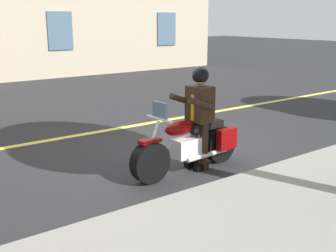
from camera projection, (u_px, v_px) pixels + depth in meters
ground_plane at (165, 151)px, 8.05m from camera, size 80.00×80.00×0.00m
lane_center_stripe at (115, 129)px, 9.61m from camera, size 60.00×0.16×0.01m
motorcycle_main at (190, 145)px, 6.90m from camera, size 2.22×0.68×1.26m
rider_main at (199, 109)px, 6.87m from camera, size 0.64×0.57×1.74m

